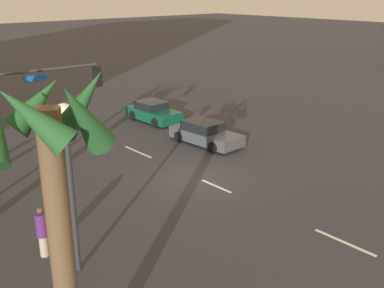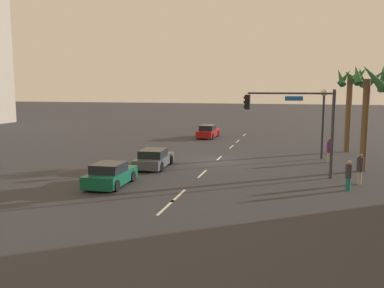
{
  "view_description": "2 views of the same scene",
  "coord_description": "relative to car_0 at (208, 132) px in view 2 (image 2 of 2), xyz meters",
  "views": [
    {
      "loc": [
        -14.94,
        13.58,
        8.6
      ],
      "look_at": [
        1.14,
        -0.67,
        1.28
      ],
      "focal_mm": 42.76,
      "sensor_mm": 36.0,
      "label": 1
    },
    {
      "loc": [
        30.98,
        5.83,
        5.67
      ],
      "look_at": [
        1.73,
        -1.48,
        1.51
      ],
      "focal_mm": 38.86,
      "sensor_mm": 36.0,
      "label": 2
    }
  ],
  "objects": [
    {
      "name": "ground_plane",
      "position": [
        14.4,
        3.66,
        -0.66
      ],
      "size": [
        220.0,
        220.0,
        0.0
      ],
      "primitive_type": "plane",
      "color": "#333338"
    },
    {
      "name": "lane_stripe_0",
      "position": [
        -3.6,
        3.66,
        -0.66
      ],
      "size": [
        2.0,
        0.14,
        0.01
      ],
      "primitive_type": "cube",
      "color": "silver",
      "rests_on": "ground_plane"
    },
    {
      "name": "lane_stripe_1",
      "position": [
        2.31,
        3.66,
        -0.66
      ],
      "size": [
        2.14,
        0.14,
        0.01
      ],
      "primitive_type": "cube",
      "color": "silver",
      "rests_on": "ground_plane"
    },
    {
      "name": "lane_stripe_2",
      "position": [
        6.55,
        3.66,
        -0.66
      ],
      "size": [
        2.42,
        0.14,
        0.01
      ],
      "primitive_type": "cube",
      "color": "silver",
      "rests_on": "ground_plane"
    },
    {
      "name": "lane_stripe_3",
      "position": [
        13.1,
        3.66,
        -0.66
      ],
      "size": [
        1.9,
        0.14,
        0.01
      ],
      "primitive_type": "cube",
      "color": "silver",
      "rests_on": "ground_plane"
    },
    {
      "name": "lane_stripe_4",
      "position": [
        19.31,
        3.66,
        -0.66
      ],
      "size": [
        2.51,
        0.14,
        0.01
      ],
      "primitive_type": "cube",
      "color": "silver",
      "rests_on": "ground_plane"
    },
    {
      "name": "lane_stripe_5",
      "position": [
        24.98,
        3.66,
        -0.66
      ],
      "size": [
        2.59,
        0.14,
        0.01
      ],
      "primitive_type": "cube",
      "color": "silver",
      "rests_on": "ground_plane"
    },
    {
      "name": "lane_stripe_6",
      "position": [
        27.19,
        3.66,
        -0.66
      ],
      "size": [
        2.56,
        0.14,
        0.01
      ],
      "primitive_type": "cube",
      "color": "silver",
      "rests_on": "ground_plane"
    },
    {
      "name": "car_0",
      "position": [
        0.0,
        0.0,
        0.0
      ],
      "size": [
        4.59,
        1.94,
        1.44
      ],
      "color": "maroon",
      "rests_on": "ground_plane"
    },
    {
      "name": "car_1",
      "position": [
        23.77,
        -0.78,
        -0.03
      ],
      "size": [
        4.05,
        2.02,
        1.35
      ],
      "color": "#0F5138",
      "rests_on": "ground_plane"
    },
    {
      "name": "car_2",
      "position": [
        17.93,
        -0.16,
        -0.05
      ],
      "size": [
        4.53,
        2.12,
        1.31
      ],
      "color": "#474C51",
      "rests_on": "ground_plane"
    },
    {
      "name": "traffic_signal",
      "position": [
        18.53,
        9.69,
        3.15
      ],
      "size": [
        0.54,
        5.67,
        5.51
      ],
      "color": "#38383D",
      "rests_on": "ground_plane"
    },
    {
      "name": "streetlamp",
      "position": [
        11.35,
        11.59,
        3.26
      ],
      "size": [
        0.56,
        0.56,
        5.52
      ],
      "color": "#2D2D33",
      "rests_on": "ground_plane"
    },
    {
      "name": "pedestrian_0",
      "position": [
        19.91,
        13.22,
        0.29
      ],
      "size": [
        0.43,
        0.43,
        1.82
      ],
      "color": "#B2A58C",
      "rests_on": "ground_plane"
    },
    {
      "name": "pedestrian_1",
      "position": [
        21.63,
        12.41,
        0.22
      ],
      "size": [
        0.43,
        0.43,
        1.68
      ],
      "color": "#1E7266",
      "rests_on": "ground_plane"
    },
    {
      "name": "pedestrian_2",
      "position": [
        12.86,
        12.04,
        0.28
      ],
      "size": [
        0.43,
        0.43,
        1.8
      ],
      "color": "#B2A58C",
      "rests_on": "ground_plane"
    },
    {
      "name": "palm_tree_0",
      "position": [
        15.78,
        14.11,
        4.62
      ],
      "size": [
        2.76,
        2.51,
        7.2
      ],
      "color": "brown",
      "rests_on": "ground_plane"
    },
    {
      "name": "palm_tree_1",
      "position": [
        7.09,
        13.94,
        4.61
      ],
      "size": [
        2.48,
        2.75,
        7.4
      ],
      "color": "brown",
      "rests_on": "ground_plane"
    }
  ]
}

